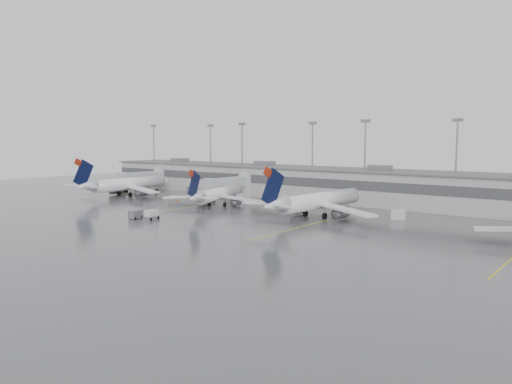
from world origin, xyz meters
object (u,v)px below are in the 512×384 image
Objects in this scene: jet_far_left at (126,184)px; jet_mid_right at (317,201)px; jet_mid_left at (218,194)px; baggage_tug at (151,216)px.

jet_mid_right is (61.16, 0.11, -0.01)m from jet_far_left.
jet_mid_right is at bearing -4.10° from jet_far_left.
jet_mid_left is at bearing -3.54° from jet_far_left.
jet_far_left is at bearing -175.92° from jet_mid_right.
jet_mid_left is at bearing 89.02° from baggage_tug.
jet_far_left reaches higher than baggage_tug.
jet_far_left is at bearing 163.05° from jet_mid_left.
jet_mid_left is 23.05m from baggage_tug.
jet_mid_left reaches higher than baggage_tug.
jet_mid_right is (27.18, -0.28, 0.46)m from jet_mid_left.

